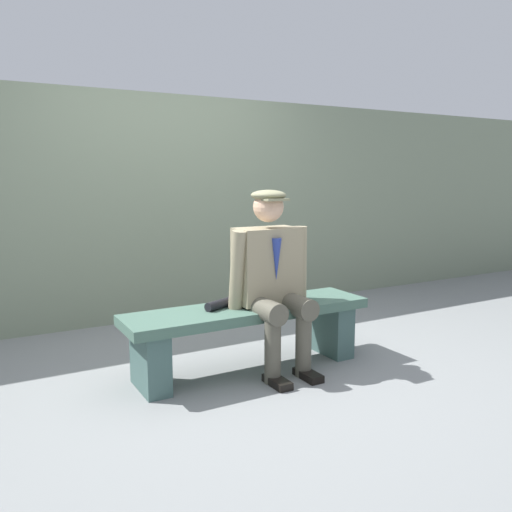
{
  "coord_description": "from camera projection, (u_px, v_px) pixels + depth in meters",
  "views": [
    {
      "loc": [
        1.72,
        3.15,
        1.37
      ],
      "look_at": [
        -0.06,
        0.0,
        0.81
      ],
      "focal_mm": 37.06,
      "sensor_mm": 36.0,
      "label": 1
    }
  ],
  "objects": [
    {
      "name": "bench",
      "position": [
        249.0,
        326.0,
        3.71
      ],
      "size": [
        1.77,
        0.45,
        0.46
      ],
      "color": "#426154",
      "rests_on": "ground"
    },
    {
      "name": "stadium_wall",
      "position": [
        163.0,
        208.0,
        5.09
      ],
      "size": [
        12.0,
        0.24,
        2.11
      ],
      "primitive_type": "cube",
      "color": "gray",
      "rests_on": "ground"
    },
    {
      "name": "seated_man",
      "position": [
        271.0,
        273.0,
        3.67
      ],
      "size": [
        0.61,
        0.59,
        1.27
      ],
      "color": "gray",
      "rests_on": "ground"
    },
    {
      "name": "rolled_magazine",
      "position": [
        219.0,
        304.0,
        3.61
      ],
      "size": [
        0.24,
        0.15,
        0.06
      ],
      "primitive_type": "cylinder",
      "rotation": [
        0.0,
        1.57,
        0.41
      ],
      "color": "black",
      "rests_on": "bench"
    },
    {
      "name": "ground_plane",
      "position": [
        249.0,
        369.0,
        3.76
      ],
      "size": [
        30.0,
        30.0,
        0.0
      ],
      "primitive_type": "plane",
      "color": "gray"
    }
  ]
}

